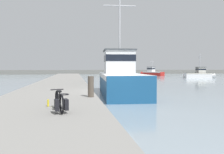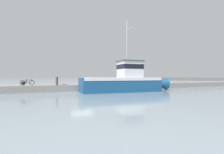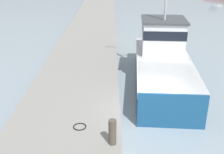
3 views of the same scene
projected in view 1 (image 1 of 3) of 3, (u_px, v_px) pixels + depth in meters
name	position (u px, v px, depth m)	size (l,w,h in m)	color
ground_plane	(116.00, 103.00, 13.51)	(320.00, 320.00, 0.00)	#84939E
dock_pier	(53.00, 99.00, 12.84)	(4.79, 80.00, 0.80)	gray
far_shoreline	(163.00, 72.00, 80.66)	(180.00, 5.00, 1.42)	slate
fishing_boat_main	(120.00, 78.00, 18.58)	(3.85, 11.60, 8.73)	navy
boat_red_outer	(199.00, 74.00, 46.94)	(6.69, 2.74, 5.26)	silver
boat_green_anchored	(152.00, 72.00, 60.37)	(4.90, 7.15, 4.29)	#AD231E
bicycle_touring	(60.00, 102.00, 7.02)	(0.64, 1.60, 0.68)	black
mooring_post	(91.00, 87.00, 10.56)	(0.29, 0.29, 1.01)	#51473D
hose_coil	(64.00, 94.00, 11.43)	(0.54, 0.54, 0.04)	black
water_bottle_on_curb	(48.00, 103.00, 8.00)	(0.07, 0.07, 0.25)	yellow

